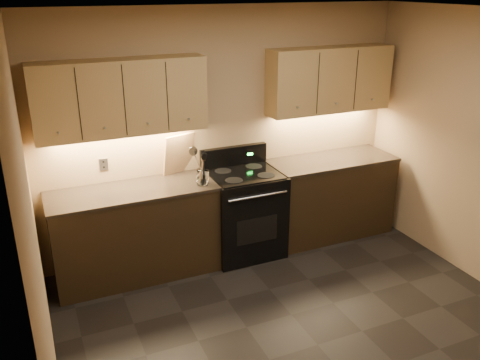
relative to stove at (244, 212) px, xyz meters
name	(u,v)px	position (x,y,z in m)	size (l,w,h in m)	color
floor	(318,345)	(-0.08, -1.68, -0.48)	(4.00, 4.00, 0.00)	black
ceiling	(340,15)	(-0.08, -1.68, 2.12)	(4.00, 4.00, 0.00)	silver
wall_back	(225,132)	(-0.08, 0.32, 0.82)	(4.00, 0.04, 2.60)	tan
wall_left	(38,256)	(-2.08, -1.68, 0.82)	(0.04, 4.00, 2.60)	tan
counter_left	(135,232)	(-1.18, 0.02, -0.01)	(1.62, 0.62, 0.93)	black
counter_right	(329,196)	(1.10, 0.02, -0.01)	(1.46, 0.62, 0.93)	black
stove	(244,212)	(0.00, 0.00, 0.00)	(0.76, 0.68, 1.14)	black
upper_cab_left	(121,97)	(-1.18, 0.17, 1.32)	(1.60, 0.30, 0.70)	tan
upper_cab_right	(330,80)	(1.10, 0.17, 1.32)	(1.44, 0.30, 0.70)	tan
outlet_plate	(104,164)	(-1.38, 0.31, 0.64)	(0.09, 0.01, 0.12)	#B2B5BA
utensil_crock	(203,177)	(-0.50, -0.12, 0.52)	(0.16, 0.16, 0.15)	white
cutting_board	(179,154)	(-0.62, 0.27, 0.66)	(0.34, 0.02, 0.44)	tan
wooden_spoon	(200,169)	(-0.53, -0.12, 0.61)	(0.06, 0.06, 0.29)	tan
black_spoon	(203,166)	(-0.49, -0.11, 0.64)	(0.06, 0.06, 0.34)	black
black_turner	(204,167)	(-0.49, -0.15, 0.64)	(0.08, 0.08, 0.34)	black
steel_skimmer	(206,165)	(-0.47, -0.13, 0.65)	(0.09, 0.09, 0.37)	silver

